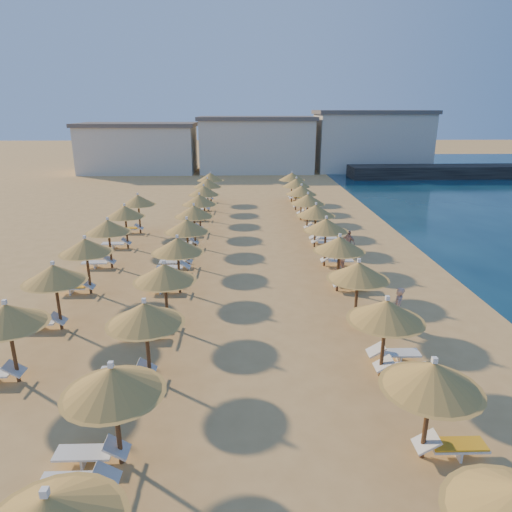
{
  "coord_description": "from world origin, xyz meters",
  "views": [
    {
      "loc": [
        -0.9,
        -17.8,
        8.4
      ],
      "look_at": [
        -0.33,
        4.0,
        1.3
      ],
      "focal_mm": 32.0,
      "sensor_mm": 36.0,
      "label": 1
    }
  ],
  "objects_px": {
    "jetty": "(467,171)",
    "beachgoer_a": "(398,308)",
    "parasol_row_west": "(187,227)",
    "beachgoer_b": "(340,257)",
    "parasol_row_east": "(326,226)",
    "beachgoer_c": "(348,243)"
  },
  "relations": [
    {
      "from": "jetty",
      "to": "beachgoer_a",
      "type": "xyz_separation_m",
      "value": [
        -22.21,
        -41.03,
        0.12
      ]
    },
    {
      "from": "parasol_row_west",
      "to": "beachgoer_a",
      "type": "height_order",
      "value": "parasol_row_west"
    },
    {
      "from": "parasol_row_west",
      "to": "beachgoer_b",
      "type": "bearing_deg",
      "value": -7.5
    },
    {
      "from": "parasol_row_east",
      "to": "parasol_row_west",
      "type": "bearing_deg",
      "value": 180.0
    },
    {
      "from": "jetty",
      "to": "parasol_row_east",
      "type": "height_order",
      "value": "parasol_row_east"
    },
    {
      "from": "jetty",
      "to": "beachgoer_b",
      "type": "distance_m",
      "value": 41.56
    },
    {
      "from": "parasol_row_west",
      "to": "beachgoer_c",
      "type": "bearing_deg",
      "value": 11.96
    },
    {
      "from": "parasol_row_east",
      "to": "beachgoer_a",
      "type": "distance_m",
      "value": 7.91
    },
    {
      "from": "jetty",
      "to": "parasol_row_west",
      "type": "relative_size",
      "value": 0.77
    },
    {
      "from": "parasol_row_east",
      "to": "parasol_row_west",
      "type": "relative_size",
      "value": 1.0
    },
    {
      "from": "jetty",
      "to": "parasol_row_west",
      "type": "distance_m",
      "value": 45.85
    },
    {
      "from": "beachgoer_a",
      "to": "beachgoer_c",
      "type": "height_order",
      "value": "beachgoer_a"
    },
    {
      "from": "beachgoer_b",
      "to": "beachgoer_c",
      "type": "height_order",
      "value": "beachgoer_b"
    },
    {
      "from": "parasol_row_east",
      "to": "parasol_row_west",
      "type": "distance_m",
      "value": 7.53
    },
    {
      "from": "parasol_row_east",
      "to": "beachgoer_b",
      "type": "distance_m",
      "value": 1.91
    },
    {
      "from": "beachgoer_a",
      "to": "beachgoer_c",
      "type": "relative_size",
      "value": 1.14
    },
    {
      "from": "jetty",
      "to": "parasol_row_east",
      "type": "bearing_deg",
      "value": -127.08
    },
    {
      "from": "beachgoer_b",
      "to": "beachgoer_a",
      "type": "xyz_separation_m",
      "value": [
        0.95,
        -6.53,
        -0.0
      ]
    },
    {
      "from": "parasol_row_east",
      "to": "beachgoer_b",
      "type": "height_order",
      "value": "parasol_row_east"
    },
    {
      "from": "jetty",
      "to": "beachgoer_a",
      "type": "height_order",
      "value": "beachgoer_a"
    },
    {
      "from": "parasol_row_east",
      "to": "beachgoer_c",
      "type": "bearing_deg",
      "value": 48.51
    },
    {
      "from": "jetty",
      "to": "beachgoer_c",
      "type": "distance_m",
      "value": 38.44
    }
  ]
}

